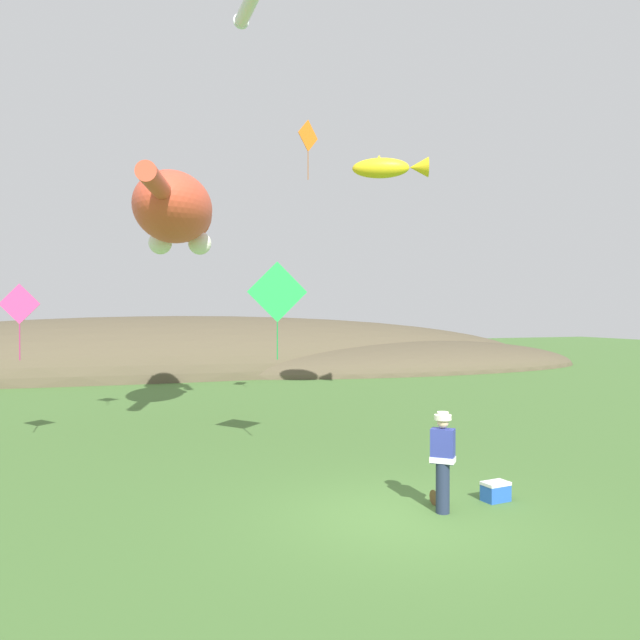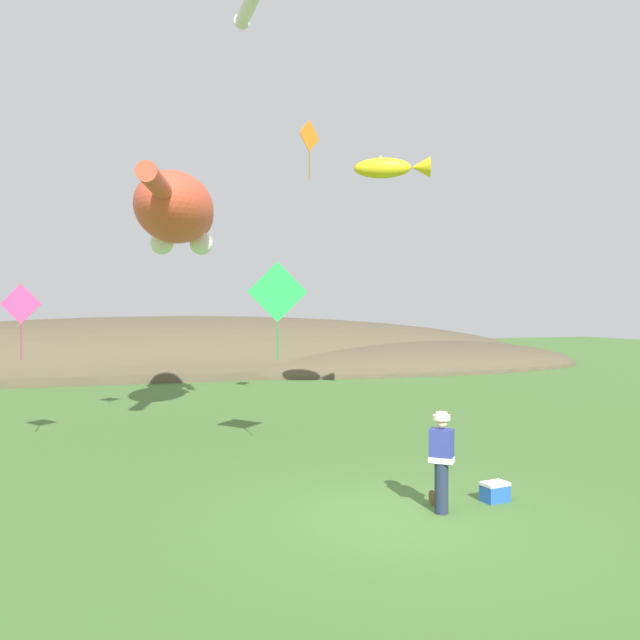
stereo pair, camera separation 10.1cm
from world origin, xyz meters
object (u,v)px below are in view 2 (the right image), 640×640
at_px(festival_attendant, 441,459).
at_px(kite_giant_cat, 177,211).
at_px(kite_spool, 436,497).
at_px(kite_tube_streamer, 249,5).
at_px(kite_diamond_pink, 21,305).
at_px(kite_diamond_orange, 309,136).
at_px(picnic_cooler, 495,492).
at_px(kite_fish_windsock, 391,168).
at_px(kite_diamond_green, 277,292).

height_order(festival_attendant, kite_giant_cat, kite_giant_cat).
bearing_deg(kite_spool, kite_tube_streamer, 109.75).
bearing_deg(kite_diamond_pink, kite_giant_cat, 34.89).
height_order(kite_spool, kite_tube_streamer, kite_tube_streamer).
distance_m(kite_spool, kite_diamond_orange, 12.79).
height_order(picnic_cooler, kite_diamond_orange, kite_diamond_orange).
relative_size(kite_fish_windsock, kite_diamond_green, 1.18).
relative_size(kite_fish_windsock, kite_diamond_orange, 1.45).
distance_m(kite_fish_windsock, kite_diamond_orange, 3.79).
bearing_deg(kite_diamond_orange, kite_diamond_green, -117.52).
distance_m(picnic_cooler, kite_tube_streamer, 13.10).
xyz_separation_m(kite_giant_cat, kite_diamond_green, (1.66, -5.62, -2.70)).
distance_m(kite_tube_streamer, kite_diamond_orange, 4.80).
distance_m(kite_spool, kite_tube_streamer, 12.82).
bearing_deg(picnic_cooler, kite_diamond_orange, 92.96).
bearing_deg(kite_diamond_green, kite_fish_windsock, 44.59).
distance_m(kite_giant_cat, kite_diamond_green, 6.46).
relative_size(kite_diamond_green, kite_diamond_orange, 1.23).
distance_m(picnic_cooler, kite_diamond_pink, 11.95).
bearing_deg(festival_attendant, kite_diamond_green, 107.43).
relative_size(kite_spool, kite_tube_streamer, 0.14).
xyz_separation_m(kite_diamond_orange, kite_diamond_pink, (-8.23, -1.85, -5.45)).
xyz_separation_m(festival_attendant, kite_tube_streamer, (-1.93, 6.25, 10.42)).
distance_m(kite_fish_windsock, kite_diamond_pink, 13.17).
distance_m(festival_attendant, kite_spool, 0.94).
height_order(picnic_cooler, kite_diamond_green, kite_diamond_green).
distance_m(kite_diamond_orange, kite_diamond_pink, 10.04).
height_order(festival_attendant, kite_diamond_green, kite_diamond_green).
bearing_deg(kite_diamond_green, kite_diamond_pink, 155.32).
xyz_separation_m(kite_fish_windsock, kite_diamond_orange, (-3.54, -1.28, 0.44)).
relative_size(kite_tube_streamer, kite_diamond_pink, 1.04).
bearing_deg(festival_attendant, kite_tube_streamer, 107.17).
relative_size(festival_attendant, kite_diamond_pink, 0.93).
bearing_deg(kite_fish_windsock, kite_giant_cat, -178.48).
bearing_deg(kite_giant_cat, kite_diamond_green, -73.52).
relative_size(kite_tube_streamer, kite_diamond_green, 0.84).
bearing_deg(festival_attendant, kite_spool, 70.32).
xyz_separation_m(kite_diamond_green, kite_diamond_pink, (-5.86, 2.70, -0.29)).
relative_size(picnic_cooler, kite_diamond_green, 0.22).
bearing_deg(kite_diamond_pink, festival_attendant, -45.86).
xyz_separation_m(kite_giant_cat, kite_tube_streamer, (1.29, -4.32, 4.69)).
distance_m(kite_giant_cat, kite_diamond_orange, 4.84).
height_order(kite_diamond_orange, kite_diamond_pink, kite_diamond_orange).
distance_m(festival_attendant, kite_giant_cat, 12.45).
relative_size(kite_giant_cat, kite_fish_windsock, 2.91).
relative_size(kite_spool, kite_diamond_orange, 0.14).
relative_size(kite_giant_cat, kite_diamond_green, 3.43).
bearing_deg(kite_diamond_pink, kite_fish_windsock, 14.89).
xyz_separation_m(kite_fish_windsock, kite_diamond_green, (-5.91, -5.82, -4.72)).
bearing_deg(kite_spool, kite_fish_windsock, 67.89).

